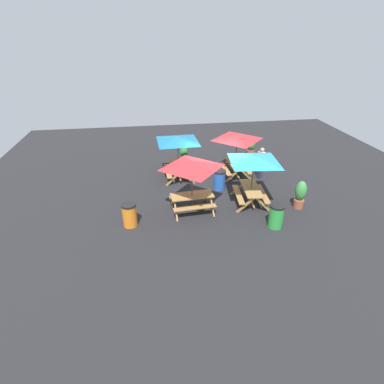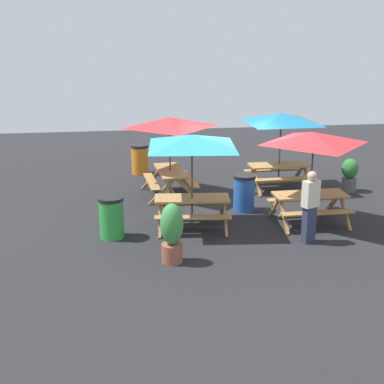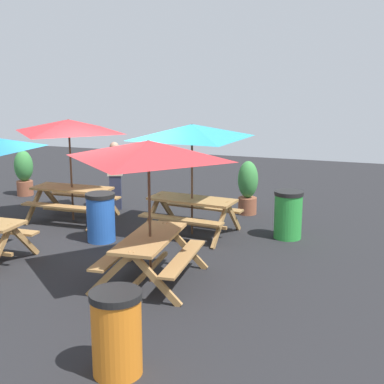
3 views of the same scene
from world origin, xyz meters
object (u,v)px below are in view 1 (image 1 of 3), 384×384
picnic_table_0 (237,140)px  person_standing (261,162)px  picnic_table_3 (178,142)px  picnic_table_1 (254,162)px  trash_bin_blue (219,180)px  potted_plant_2 (300,194)px  potted_plant_0 (184,155)px  trash_bin_green (276,216)px  trash_bin_orange (130,215)px  picnic_table_2 (192,168)px  potted_plant_1 (251,146)px

picnic_table_0 → person_standing: picnic_table_0 is taller
picnic_table_3 → picnic_table_0: bearing=85.7°
picnic_table_1 → trash_bin_blue: (-1.55, -1.07, -1.49)m
picnic_table_3 → potted_plant_2: picnic_table_3 is taller
potted_plant_0 → potted_plant_2: 7.22m
picnic_table_1 → potted_plant_0: (-5.08, -2.36, -1.47)m
trash_bin_green → person_standing: size_ratio=0.59×
trash_bin_orange → person_standing: size_ratio=0.59×
picnic_table_1 → trash_bin_blue: size_ratio=2.87×
picnic_table_2 → trash_bin_orange: bearing=-168.1°
picnic_table_0 → trash_bin_orange: bearing=-54.9°
picnic_table_2 → trash_bin_green: (1.68, 3.08, -1.49)m
potted_plant_0 → person_standing: size_ratio=0.59×
picnic_table_3 → trash_bin_blue: (1.52, 1.84, -1.49)m
trash_bin_orange → potted_plant_1: potted_plant_1 is taller
trash_bin_green → potted_plant_2: potted_plant_2 is taller
picnic_table_0 → trash_bin_orange: (3.94, -5.39, -1.49)m
picnic_table_0 → trash_bin_orange: 6.84m
potted_plant_2 → picnic_table_3: bearing=-127.7°
picnic_table_1 → potted_plant_0: size_ratio=2.84×
picnic_table_1 → potted_plant_1: (-5.54, 1.84, -1.33)m
picnic_table_1 → picnic_table_2: bearing=-79.0°
picnic_table_0 → potted_plant_1: bearing=145.3°
potted_plant_1 → person_standing: bearing=-9.5°
picnic_table_1 → potted_plant_2: picnic_table_1 is taller
picnic_table_1 → picnic_table_3: (-3.07, -2.91, 0.00)m
picnic_table_1 → potted_plant_1: picnic_table_1 is taller
picnic_table_2 → trash_bin_blue: 2.85m
trash_bin_blue → trash_bin_orange: (2.55, -4.22, 0.00)m
picnic_table_2 → trash_bin_blue: picnic_table_2 is taller
trash_bin_orange → potted_plant_2: size_ratio=0.77×
picnic_table_2 → potted_plant_1: 7.47m
potted_plant_0 → potted_plant_2: potted_plant_2 is taller
potted_plant_2 → person_standing: (-3.18, -0.64, 0.22)m
person_standing → picnic_table_3: bearing=-120.9°
person_standing → picnic_table_0: bearing=-133.6°
picnic_table_2 → potted_plant_0: 5.54m
trash_bin_orange → potted_plant_2: bearing=92.4°
picnic_table_1 → potted_plant_0: bearing=-149.3°
person_standing → trash_bin_blue: bearing=-91.8°
picnic_table_2 → trash_bin_orange: 3.09m
picnic_table_1 → picnic_table_2: (0.25, -2.69, 0.00)m
trash_bin_blue → potted_plant_1: size_ratio=0.79×
picnic_table_1 → trash_bin_green: size_ratio=2.87×
potted_plant_0 → potted_plant_1: potted_plant_1 is taller
picnic_table_2 → trash_bin_green: size_ratio=2.38×
trash_bin_orange → person_standing: person_standing is taller
picnic_table_0 → picnic_table_2: 4.24m
picnic_table_0 → potted_plant_2: 4.30m
picnic_table_1 → picnic_table_3: 4.23m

